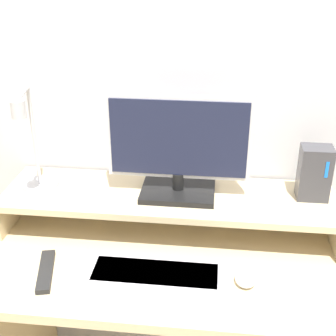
{
  "coord_description": "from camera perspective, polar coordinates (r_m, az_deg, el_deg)",
  "views": [
    {
      "loc": [
        0.15,
        -0.86,
        1.6
      ],
      "look_at": [
        0.01,
        0.33,
        1.02
      ],
      "focal_mm": 50.0,
      "sensor_mm": 36.0,
      "label": 1
    }
  ],
  "objects": [
    {
      "name": "keyboard",
      "position": [
        1.36,
        -1.58,
        -12.79
      ],
      "size": [
        0.38,
        0.14,
        0.02
      ],
      "color": "silver",
      "rests_on": "desk"
    },
    {
      "name": "router_dock",
      "position": [
        1.52,
        17.41,
        -0.57
      ],
      "size": [
        0.1,
        0.08,
        0.17
      ],
      "color": "#3D3D42",
      "rests_on": "monitor_shelf"
    },
    {
      "name": "desk_lamp",
      "position": [
        1.52,
        -16.12,
        1.62
      ],
      "size": [
        0.12,
        0.21,
        0.34
      ],
      "color": "silver",
      "rests_on": "monitor_shelf"
    },
    {
      "name": "monitor_shelf",
      "position": [
        1.52,
        0.08,
        -3.82
      ],
      "size": [
        1.07,
        0.29,
        0.13
      ],
      "color": "beige",
      "rests_on": "desk"
    },
    {
      "name": "desk",
      "position": [
        1.59,
        -0.57,
        -17.0
      ],
      "size": [
        1.07,
        0.59,
        0.74
      ],
      "color": "beige",
      "rests_on": "ground_plane"
    },
    {
      "name": "remote_control",
      "position": [
        1.42,
        -14.67,
        -12.07
      ],
      "size": [
        0.08,
        0.19,
        0.02
      ],
      "color": "black",
      "rests_on": "desk"
    },
    {
      "name": "mouse",
      "position": [
        1.35,
        9.43,
        -13.13
      ],
      "size": [
        0.06,
        0.08,
        0.03
      ],
      "color": "white",
      "rests_on": "desk"
    },
    {
      "name": "monitor",
      "position": [
        1.44,
        1.3,
        2.46
      ],
      "size": [
        0.44,
        0.17,
        0.33
      ],
      "color": "black",
      "rests_on": "monitor_shelf"
    },
    {
      "name": "wall_back",
      "position": [
        1.53,
        0.86,
        12.83
      ],
      "size": [
        6.0,
        0.05,
        2.5
      ],
      "color": "silver",
      "rests_on": "ground_plane"
    }
  ]
}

